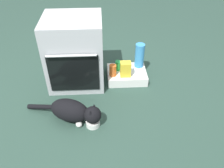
% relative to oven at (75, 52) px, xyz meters
% --- Properties ---
extents(ground, '(8.00, 8.00, 0.00)m').
position_rel_oven_xyz_m(ground, '(0.04, -0.36, -0.39)').
color(ground, '#284238').
extents(oven, '(0.62, 0.59, 0.79)m').
position_rel_oven_xyz_m(oven, '(0.00, 0.00, 0.00)').
color(oven, '#B7BABF').
rests_on(oven, ground).
extents(pantry_cabinet, '(0.46, 0.36, 0.11)m').
position_rel_oven_xyz_m(pantry_cabinet, '(0.59, 0.01, -0.34)').
color(pantry_cabinet, white).
rests_on(pantry_cabinet, ground).
extents(food_bowl, '(0.14, 0.14, 0.09)m').
position_rel_oven_xyz_m(food_bowl, '(0.19, -0.73, -0.36)').
color(food_bowl, white).
rests_on(food_bowl, ground).
extents(cat, '(0.78, 0.38, 0.24)m').
position_rel_oven_xyz_m(cat, '(0.01, -0.66, -0.27)').
color(cat, black).
rests_on(cat, ground).
extents(soda_can, '(0.07, 0.07, 0.12)m').
position_rel_oven_xyz_m(soda_can, '(0.49, 0.04, -0.22)').
color(soda_can, green).
rests_on(soda_can, pantry_cabinet).
extents(water_bottle, '(0.11, 0.11, 0.30)m').
position_rel_oven_xyz_m(water_bottle, '(0.75, 0.11, -0.13)').
color(water_bottle, '#388CD1').
rests_on(water_bottle, pantry_cabinet).
extents(snack_bag, '(0.12, 0.09, 0.18)m').
position_rel_oven_xyz_m(snack_bag, '(0.57, -0.08, -0.19)').
color(snack_bag, yellow).
rests_on(snack_bag, pantry_cabinet).
extents(sauce_jar, '(0.08, 0.08, 0.14)m').
position_rel_oven_xyz_m(sauce_jar, '(0.42, -0.07, -0.21)').
color(sauce_jar, '#D16023').
rests_on(sauce_jar, pantry_cabinet).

